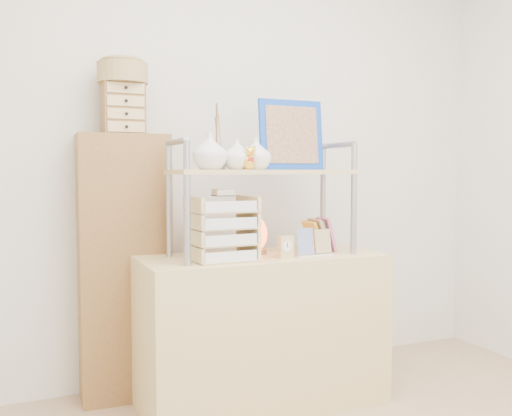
{
  "coord_description": "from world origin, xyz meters",
  "views": [
    {
      "loc": [
        -1.15,
        -1.34,
        1.16
      ],
      "look_at": [
        -0.04,
        1.2,
        0.99
      ],
      "focal_mm": 40.0,
      "sensor_mm": 36.0,
      "label": 1
    }
  ],
  "objects_px": {
    "cabinet": "(125,267)",
    "letter_tray": "(223,232)",
    "salt_lamp": "(256,235)",
    "desk": "(263,330)"
  },
  "relations": [
    {
      "from": "cabinet",
      "to": "letter_tray",
      "type": "relative_size",
      "value": 4.07
    },
    {
      "from": "cabinet",
      "to": "salt_lamp",
      "type": "height_order",
      "value": "cabinet"
    },
    {
      "from": "desk",
      "to": "salt_lamp",
      "type": "height_order",
      "value": "salt_lamp"
    },
    {
      "from": "salt_lamp",
      "to": "cabinet",
      "type": "bearing_deg",
      "value": 152.93
    },
    {
      "from": "letter_tray",
      "to": "cabinet",
      "type": "bearing_deg",
      "value": 130.35
    },
    {
      "from": "desk",
      "to": "letter_tray",
      "type": "height_order",
      "value": "letter_tray"
    },
    {
      "from": "desk",
      "to": "cabinet",
      "type": "height_order",
      "value": "cabinet"
    },
    {
      "from": "cabinet",
      "to": "salt_lamp",
      "type": "distance_m",
      "value": 0.69
    },
    {
      "from": "cabinet",
      "to": "letter_tray",
      "type": "height_order",
      "value": "cabinet"
    },
    {
      "from": "salt_lamp",
      "to": "letter_tray",
      "type": "bearing_deg",
      "value": -149.94
    }
  ]
}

